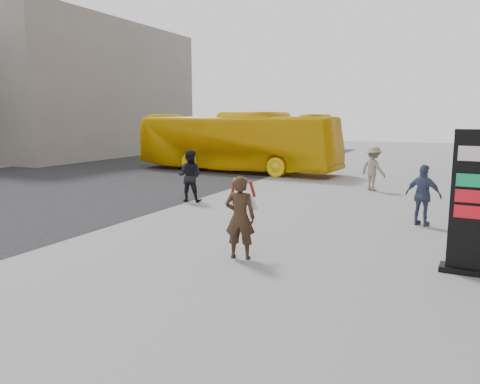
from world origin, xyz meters
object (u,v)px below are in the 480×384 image
at_px(woman, 240,216).
at_px(pedestrian_c, 423,195).
at_px(pedestrian_a, 190,176).
at_px(pedestrian_b, 373,168).
at_px(info_pylon, 469,203).
at_px(bus, 236,142).

bearing_deg(woman, pedestrian_c, -136.55).
xyz_separation_m(pedestrian_a, pedestrian_b, (5.51, 5.37, -0.01)).
relative_size(info_pylon, pedestrian_a, 1.51).
xyz_separation_m(info_pylon, bus, (-11.55, 13.50, 0.23)).
height_order(info_pylon, bus, bus).
height_order(pedestrian_a, pedestrian_b, pedestrian_a).
bearing_deg(woman, bus, -76.49).
xyz_separation_m(info_pylon, pedestrian_a, (-8.94, 4.37, -0.47)).
relative_size(pedestrian_a, pedestrian_c, 1.08).
relative_size(bus, pedestrian_a, 6.32).
distance_m(info_pylon, bus, 17.77).
bearing_deg(info_pylon, pedestrian_c, 108.25).
relative_size(woman, pedestrian_c, 1.04).
bearing_deg(woman, info_pylon, -179.59).
relative_size(info_pylon, pedestrian_c, 1.62).
distance_m(info_pylon, pedestrian_b, 10.34).
bearing_deg(pedestrian_a, pedestrian_b, -148.69).
bearing_deg(pedestrian_a, pedestrian_c, 163.65).
height_order(woman, bus, bus).
bearing_deg(pedestrian_a, bus, -87.05).
height_order(pedestrian_a, pedestrian_c, pedestrian_a).
bearing_deg(pedestrian_c, woman, 73.93).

